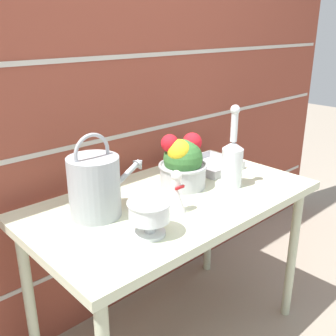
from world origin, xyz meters
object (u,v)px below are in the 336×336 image
at_px(glass_decanter, 232,160).
at_px(wire_tray, 212,166).
at_px(crystal_pedestal_bowl, 149,213).
at_px(figurine_vase, 176,195).
at_px(watering_can, 95,186).
at_px(flower_planter, 183,163).

relative_size(glass_decanter, wire_tray, 1.52).
bearing_deg(crystal_pedestal_bowl, figurine_vase, 18.61).
relative_size(watering_can, glass_decanter, 0.93).
distance_m(glass_decanter, wire_tray, 0.26).
distance_m(glass_decanter, figurine_vase, 0.36).
xyz_separation_m(watering_can, wire_tray, (0.71, 0.05, -0.11)).
height_order(watering_can, figurine_vase, watering_can).
bearing_deg(glass_decanter, watering_can, 164.65).
relative_size(figurine_vase, wire_tray, 0.71).
bearing_deg(figurine_vase, wire_tray, 26.19).
relative_size(flower_planter, wire_tray, 1.01).
height_order(crystal_pedestal_bowl, wire_tray, crystal_pedestal_bowl).
height_order(watering_can, flower_planter, watering_can).
distance_m(watering_can, crystal_pedestal_bowl, 0.26).
relative_size(watering_can, figurine_vase, 1.98).
height_order(flower_planter, wire_tray, flower_planter).
relative_size(crystal_pedestal_bowl, flower_planter, 0.62).
xyz_separation_m(flower_planter, wire_tray, (0.27, 0.07, -0.10)).
relative_size(flower_planter, figurine_vase, 1.43).
bearing_deg(wire_tray, glass_decanter, -117.57).
height_order(watering_can, wire_tray, watering_can).
relative_size(flower_planter, glass_decanter, 0.67).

